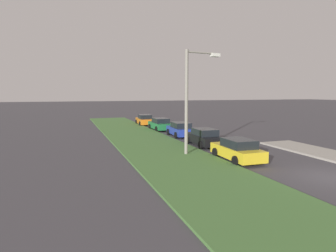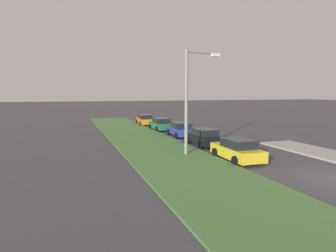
{
  "view_description": "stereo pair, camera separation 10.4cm",
  "coord_description": "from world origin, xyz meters",
  "views": [
    {
      "loc": [
        -11.22,
        13.23,
        4.49
      ],
      "look_at": [
        10.21,
        5.71,
        1.89
      ],
      "focal_mm": 30.96,
      "sensor_mm": 36.0,
      "label": 1
    },
    {
      "loc": [
        -11.26,
        13.13,
        4.49
      ],
      "look_at": [
        10.21,
        5.71,
        1.89
      ],
      "focal_mm": 30.96,
      "sensor_mm": 36.0,
      "label": 2
    }
  ],
  "objects": [
    {
      "name": "ground",
      "position": [
        0.0,
        0.0,
        0.0
      ],
      "size": [
        300.0,
        300.0,
        0.0
      ],
      "primitive_type": "plane",
      "color": "#423F44"
    },
    {
      "name": "parked_car_blue",
      "position": [
        16.5,
        2.12,
        0.72
      ],
      "size": [
        4.39,
        2.19,
        1.47
      ],
      "rotation": [
        0.0,
        0.0,
        -0.05
      ],
      "color": "#23389E",
      "rests_on": "ground"
    },
    {
      "name": "streetlight",
      "position": [
        7.8,
        4.83,
        4.39
      ],
      "size": [
        0.65,
        2.87,
        7.5
      ],
      "color": "gray",
      "rests_on": "ground"
    },
    {
      "name": "parked_car_black",
      "position": [
        10.85,
        2.22,
        0.72
      ],
      "size": [
        4.32,
        2.06,
        1.47
      ],
      "rotation": [
        0.0,
        0.0,
        -0.01
      ],
      "color": "black",
      "rests_on": "ground"
    },
    {
      "name": "parked_car_orange",
      "position": [
        28.14,
        2.91,
        0.72
      ],
      "size": [
        4.39,
        2.2,
        1.47
      ],
      "rotation": [
        0.0,
        0.0,
        -0.05
      ],
      "color": "orange",
      "rests_on": "ground"
    },
    {
      "name": "parked_car_green",
      "position": [
        21.93,
        2.58,
        0.72
      ],
      "size": [
        4.33,
        2.08,
        1.47
      ],
      "rotation": [
        0.0,
        0.0,
        0.02
      ],
      "color": "#1E6B38",
      "rests_on": "ground"
    },
    {
      "name": "grass_median",
      "position": [
        10.0,
        6.51,
        0.06
      ],
      "size": [
        60.0,
        6.0,
        0.12
      ],
      "primitive_type": "cube",
      "color": "#477238",
      "rests_on": "ground"
    },
    {
      "name": "parked_car_yellow",
      "position": [
        5.16,
        2.57,
        0.72
      ],
      "size": [
        4.35,
        2.11,
        1.47
      ],
      "rotation": [
        0.0,
        0.0,
        -0.03
      ],
      "color": "gold",
      "rests_on": "ground"
    }
  ]
}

